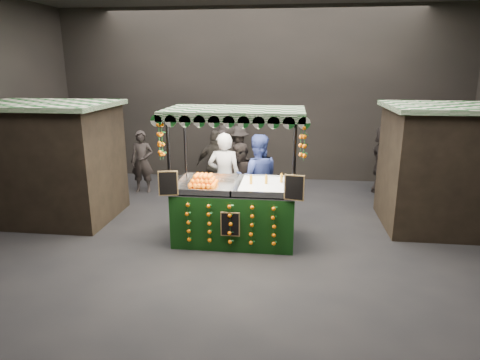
# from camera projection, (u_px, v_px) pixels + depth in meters

# --- Properties ---
(ground) EXTENTS (12.00, 12.00, 0.00)m
(ground) POSITION_uv_depth(u_px,v_px,m) (239.00, 244.00, 8.11)
(ground) COLOR black
(ground) RESTS_ON ground
(market_hall) EXTENTS (12.10, 10.10, 5.05)m
(market_hall) POSITION_uv_depth(u_px,v_px,m) (238.00, 64.00, 7.21)
(market_hall) COLOR black
(market_hall) RESTS_ON ground
(neighbour_stall_left) EXTENTS (3.00, 2.20, 2.60)m
(neighbour_stall_left) POSITION_uv_depth(u_px,v_px,m) (48.00, 161.00, 9.24)
(neighbour_stall_left) COLOR black
(neighbour_stall_left) RESTS_ON ground
(neighbour_stall_right) EXTENTS (3.00, 2.20, 2.60)m
(neighbour_stall_right) POSITION_uv_depth(u_px,v_px,m) (456.00, 167.00, 8.67)
(neighbour_stall_right) COLOR black
(neighbour_stall_right) RESTS_ON ground
(juice_stall) EXTENTS (2.68, 1.58, 2.60)m
(juice_stall) POSITION_uv_depth(u_px,v_px,m) (235.00, 201.00, 8.10)
(juice_stall) COLOR black
(juice_stall) RESTS_ON ground
(vendor_grey) EXTENTS (0.75, 0.52, 1.98)m
(vendor_grey) POSITION_uv_depth(u_px,v_px,m) (224.00, 177.00, 9.13)
(vendor_grey) COLOR gray
(vendor_grey) RESTS_ON ground
(vendor_blue) EXTENTS (1.04, 0.87, 1.95)m
(vendor_blue) POSITION_uv_depth(u_px,v_px,m) (257.00, 178.00, 9.09)
(vendor_blue) COLOR navy
(vendor_blue) RESTS_ON ground
(shopper_0) EXTENTS (0.64, 0.45, 1.69)m
(shopper_0) POSITION_uv_depth(u_px,v_px,m) (142.00, 162.00, 11.27)
(shopper_0) COLOR #2C2624
(shopper_0) RESTS_ON ground
(shopper_1) EXTENTS (1.02, 1.01, 1.66)m
(shopper_1) POSITION_uv_depth(u_px,v_px,m) (241.00, 179.00, 9.63)
(shopper_1) COLOR #282221
(shopper_1) RESTS_ON ground
(shopper_2) EXTENTS (1.11, 0.56, 1.82)m
(shopper_2) POSITION_uv_depth(u_px,v_px,m) (216.00, 166.00, 10.51)
(shopper_2) COLOR #282420
(shopper_2) RESTS_ON ground
(shopper_3) EXTENTS (1.02, 1.29, 1.75)m
(shopper_3) POSITION_uv_depth(u_px,v_px,m) (238.00, 157.00, 11.67)
(shopper_3) COLOR #2A2422
(shopper_3) RESTS_ON ground
(shopper_4) EXTENTS (1.05, 0.87, 1.83)m
(shopper_4) POSITION_uv_depth(u_px,v_px,m) (227.00, 157.00, 11.55)
(shopper_4) COLOR black
(shopper_4) RESTS_ON ground
(shopper_5) EXTENTS (0.94, 1.84, 1.90)m
(shopper_5) POSITION_uv_depth(u_px,v_px,m) (384.00, 160.00, 10.97)
(shopper_5) COLOR black
(shopper_5) RESTS_ON ground
(shopper_6) EXTENTS (0.62, 0.73, 1.69)m
(shopper_6) POSITION_uv_depth(u_px,v_px,m) (221.00, 161.00, 11.29)
(shopper_6) COLOR black
(shopper_6) RESTS_ON ground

